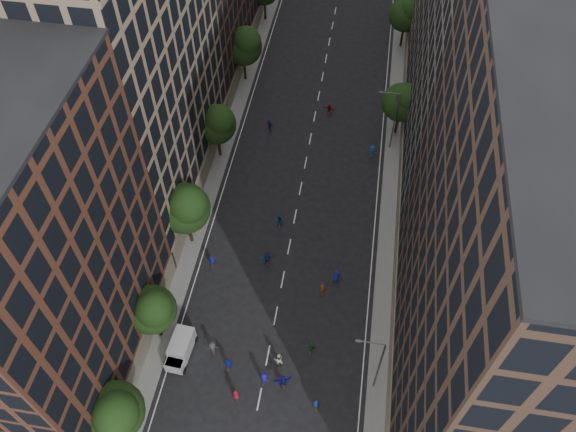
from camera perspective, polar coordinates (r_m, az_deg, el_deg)
The scene contains 33 objects.
ground at distance 72.65m, azimuth 1.75°, elevation 5.16°, with size 240.00×240.00×0.00m, color black.
sidewalk_left at distance 79.74m, azimuth -6.17°, elevation 10.02°, with size 4.00×105.00×0.15m, color slate.
sidewalk_right at distance 77.97m, azimuth 11.39°, elevation 8.02°, with size 4.00×105.00×0.15m, color slate.
bldg_left_a at distance 49.59m, azimuth -25.37°, elevation -4.82°, with size 14.00×22.00×30.00m, color #562F21.
bldg_left_b at distance 62.37m, azimuth -16.70°, elevation 14.51°, with size 14.00×26.00×34.00m, color #91795F.
bldg_right_a at distance 44.54m, azimuth 22.50°, elevation -5.08°, with size 14.00×30.00×36.00m, color #483226.
bldg_right_b at distance 66.12m, azimuth 19.80°, elevation 15.37°, with size 14.00×28.00×33.00m, color #5E574E.
tree_left_0 at distance 51.38m, azimuth -17.22°, elevation -18.52°, with size 5.20×5.20×8.83m.
tree_left_1 at distance 55.25m, azimuth -13.62°, elevation -9.20°, with size 4.80×4.80×8.21m.
tree_left_2 at distance 60.73m, azimuth -10.34°, elevation 0.87°, with size 5.60×5.60×9.45m.
tree_left_3 at distance 70.25m, azimuth -7.20°, elevation 9.35°, with size 5.00×5.00×8.58m.
tree_left_4 at distance 82.18m, azimuth -4.47°, elevation 16.94°, with size 5.40×5.40×9.08m.
tree_right_a at distance 74.57m, azimuth 11.60°, elevation 11.36°, with size 5.00×5.00×8.39m.
tree_right_b at distance 90.76m, azimuth 12.07°, elevation 19.53°, with size 5.20×5.20×8.83m.
streetlamp_near at distance 52.36m, azimuth 9.06°, elevation -14.57°, with size 2.64×0.22×9.06m.
streetlamp_far at distance 72.61m, azimuth 10.66°, elevation 9.77°, with size 2.64×0.22×9.06m.
cargo_van at distance 57.71m, azimuth -10.87°, elevation -13.10°, with size 2.28×4.38×2.26m.
skater_1 at distance 55.08m, azimuth 2.84°, elevation -18.54°, with size 0.59×0.39×1.63m, color #122B99.
skater_3 at distance 55.87m, azimuth -2.42°, elevation -16.18°, with size 1.15×0.66×1.77m, color #1C14A2.
skater_4 at distance 56.66m, azimuth -6.07°, elevation -14.71°, with size 1.08×0.45×1.85m, color #1527B0.
skater_5 at distance 55.70m, azimuth -0.51°, elevation -16.44°, with size 1.68×0.54×1.82m, color #111390.
skater_6 at distance 55.58m, azimuth -5.29°, elevation -17.62°, with size 0.76×0.49×1.55m, color maroon.
skater_7 at distance 60.54m, azimuth 3.52°, elevation -7.36°, with size 0.59×0.38×1.61m, color #9D391A.
skater_8 at distance 56.60m, azimuth -0.97°, elevation -14.34°, with size 0.87×0.68×1.80m, color silver.
skater_9 at distance 57.64m, azimuth -7.65°, elevation -13.13°, with size 1.09×0.62×1.68m, color #3E3F43.
skater_10 at distance 57.24m, azimuth 2.35°, elevation -13.23°, with size 0.95×0.40×1.62m, color #1B5C35.
skater_11 at distance 62.60m, azimuth -2.13°, elevation -4.31°, with size 1.44×0.46×1.56m, color #124398.
skater_12 at distance 61.43m, azimuth 4.92°, elevation -6.11°, with size 0.82×0.54×1.69m, color #13229C.
skater_13 at distance 62.87m, azimuth -7.75°, elevation -4.52°, with size 0.62×0.41×1.69m, color #151AAB.
skater_14 at distance 65.55m, azimuth -0.95°, elevation -0.47°, with size 0.88×0.68×1.80m, color navy.
skater_15 at distance 73.99m, azimuth 8.53°, elevation 6.51°, with size 1.11×0.64×1.72m, color #143DA8.
skater_16 at distance 76.73m, azimuth -1.85°, elevation 9.18°, with size 1.05×0.44×1.79m, color navy.
skater_17 at distance 79.48m, azimuth 4.23°, elevation 10.78°, with size 1.58×0.50×1.70m, color maroon.
Camera 1 is at (5.81, -9.85, 52.53)m, focal length 35.00 mm.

